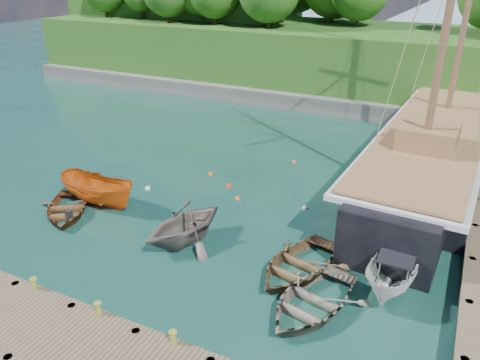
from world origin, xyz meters
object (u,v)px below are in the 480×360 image
object	(u,v)px
rowboat_1	(185,241)
rowboat_3	(311,309)
rowboat_0	(67,214)
schooner	(432,154)
rowboat_2	(297,272)
cabin_boat_white	(392,287)
motorboat_orange	(100,204)

from	to	relation	value
rowboat_1	rowboat_3	bearing A→B (deg)	1.71
rowboat_0	rowboat_1	distance (m)	6.65
rowboat_1	rowboat_3	world-z (taller)	rowboat_1
rowboat_0	schooner	distance (m)	20.51
rowboat_2	rowboat_3	bearing A→B (deg)	-44.03
rowboat_1	rowboat_2	distance (m)	5.31
cabin_boat_white	motorboat_orange	bearing A→B (deg)	-175.74
rowboat_1	schooner	world-z (taller)	schooner
rowboat_2	motorboat_orange	xyz separation A→B (m)	(-11.15, 0.96, 0.00)
rowboat_2	motorboat_orange	size ratio (longest dim) A/B	0.97
rowboat_0	motorboat_orange	bearing A→B (deg)	25.58
rowboat_0	rowboat_1	xyz separation A→B (m)	(6.63, 0.48, 0.00)
rowboat_1	rowboat_2	bearing A→B (deg)	18.12
rowboat_3	cabin_boat_white	world-z (taller)	cabin_boat_white
rowboat_3	motorboat_orange	world-z (taller)	motorboat_orange
rowboat_3	cabin_boat_white	distance (m)	3.55
rowboat_0	rowboat_3	bearing A→B (deg)	-42.97
rowboat_0	rowboat_1	bearing A→B (deg)	-33.12
rowboat_3	schooner	distance (m)	14.85
motorboat_orange	cabin_boat_white	bearing A→B (deg)	-87.78
rowboat_0	schooner	bearing A→B (deg)	3.19
motorboat_orange	cabin_boat_white	size ratio (longest dim) A/B	1.05
schooner	cabin_boat_white	bearing A→B (deg)	-87.10
motorboat_orange	rowboat_1	bearing A→B (deg)	-97.00
rowboat_2	cabin_boat_white	xyz separation A→B (m)	(3.62, 0.72, 0.00)
cabin_boat_white	rowboat_0	bearing A→B (deg)	-170.08
schooner	rowboat_2	bearing A→B (deg)	-102.96
schooner	rowboat_0	bearing A→B (deg)	-136.52
cabin_boat_white	schooner	bearing A→B (deg)	95.04
rowboat_2	motorboat_orange	bearing A→B (deg)	-171.43
rowboat_3	rowboat_0	bearing A→B (deg)	-172.33
rowboat_3	cabin_boat_white	bearing A→B (deg)	60.56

